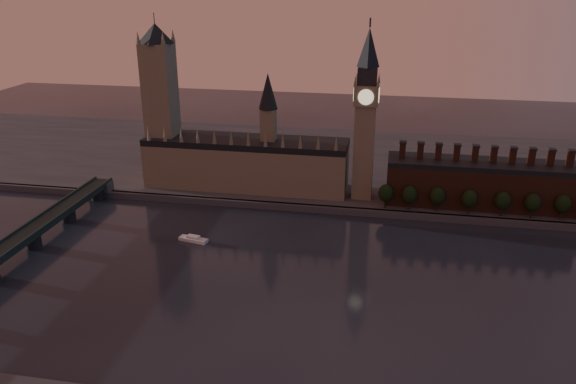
% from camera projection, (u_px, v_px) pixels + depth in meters
% --- Properties ---
extents(ground, '(900.00, 900.00, 0.00)m').
position_uv_depth(ground, '(324.00, 292.00, 252.65)').
color(ground, black).
rests_on(ground, ground).
extents(north_bank, '(900.00, 182.00, 4.00)m').
position_uv_depth(north_bank, '(353.00, 165.00, 415.11)').
color(north_bank, '#4C4C51').
rests_on(north_bank, ground).
extents(palace_of_westminster, '(130.00, 30.30, 74.00)m').
position_uv_depth(palace_of_westminster, '(247.00, 161.00, 361.00)').
color(palace_of_westminster, '#7B6B57').
rests_on(palace_of_westminster, north_bank).
extents(victoria_tower, '(24.00, 24.00, 108.00)m').
position_uv_depth(victoria_tower, '(161.00, 100.00, 356.87)').
color(victoria_tower, '#7B6B57').
rests_on(victoria_tower, north_bank).
extents(big_ben, '(15.00, 15.00, 107.00)m').
position_uv_depth(big_ben, '(366.00, 113.00, 331.18)').
color(big_ben, '#7B6B57').
rests_on(big_ben, north_bank).
extents(chimney_block, '(110.00, 25.00, 37.00)m').
position_uv_depth(chimney_block, '(481.00, 183.00, 333.52)').
color(chimney_block, '#4B281C').
rests_on(chimney_block, north_bank).
extents(embankment_tree_0, '(8.60, 8.60, 14.88)m').
position_uv_depth(embankment_tree_0, '(386.00, 193.00, 329.69)').
color(embankment_tree_0, black).
rests_on(embankment_tree_0, north_bank).
extents(embankment_tree_1, '(8.60, 8.60, 14.88)m').
position_uv_depth(embankment_tree_1, '(409.00, 195.00, 327.52)').
color(embankment_tree_1, black).
rests_on(embankment_tree_1, north_bank).
extents(embankment_tree_2, '(8.60, 8.60, 14.88)m').
position_uv_depth(embankment_tree_2, '(437.00, 196.00, 325.38)').
color(embankment_tree_2, black).
rests_on(embankment_tree_2, north_bank).
extents(embankment_tree_3, '(8.60, 8.60, 14.88)m').
position_uv_depth(embankment_tree_3, '(469.00, 199.00, 321.28)').
color(embankment_tree_3, black).
rests_on(embankment_tree_3, north_bank).
extents(embankment_tree_4, '(8.60, 8.60, 14.88)m').
position_uv_depth(embankment_tree_4, '(503.00, 201.00, 318.57)').
color(embankment_tree_4, black).
rests_on(embankment_tree_4, north_bank).
extents(embankment_tree_5, '(8.60, 8.60, 14.88)m').
position_uv_depth(embankment_tree_5, '(533.00, 203.00, 316.09)').
color(embankment_tree_5, black).
rests_on(embankment_tree_5, north_bank).
extents(embankment_tree_6, '(8.60, 8.60, 14.88)m').
position_uv_depth(embankment_tree_6, '(563.00, 204.00, 314.23)').
color(embankment_tree_6, black).
rests_on(embankment_tree_6, north_bank).
extents(westminster_bridge, '(14.00, 200.00, 11.55)m').
position_uv_depth(westminster_bridge, '(8.00, 251.00, 273.63)').
color(westminster_bridge, '#1B2A26').
rests_on(westminster_bridge, ground).
extents(river_boat, '(16.58, 7.60, 3.20)m').
position_uv_depth(river_boat, '(193.00, 239.00, 300.31)').
color(river_boat, silver).
rests_on(river_boat, ground).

